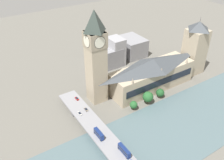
{
  "coord_description": "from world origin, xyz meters",
  "views": [
    {
      "loc": [
        -129.09,
        129.55,
        133.64
      ],
      "look_at": [
        19.93,
        33.0,
        19.56
      ],
      "focal_mm": 40.0,
      "sensor_mm": 36.0,
      "label": 1
    }
  ],
  "objects_px": {
    "car_southbound_lead": "(86,109)",
    "clock_tower": "(96,55)",
    "parliament_hall": "(152,74)",
    "victoria_tower": "(195,48)",
    "double_decker_bus_lead": "(124,150)",
    "car_southbound_extra": "(77,99)",
    "road_bridge": "(117,153)",
    "car_northbound_lead": "(80,113)",
    "double_decker_bus_mid": "(99,134)"
  },
  "relations": [
    {
      "from": "parliament_hall",
      "to": "victoria_tower",
      "type": "xyz_separation_m",
      "value": [
        0.05,
        -54.44,
        12.16
      ]
    },
    {
      "from": "road_bridge",
      "to": "car_northbound_lead",
      "type": "bearing_deg",
      "value": 3.79
    },
    {
      "from": "double_decker_bus_lead",
      "to": "car_southbound_extra",
      "type": "bearing_deg",
      "value": -0.05
    },
    {
      "from": "victoria_tower",
      "to": "car_southbound_extra",
      "type": "xyz_separation_m",
      "value": [
        12.72,
        125.39,
        -19.93
      ]
    },
    {
      "from": "double_decker_bus_lead",
      "to": "double_decker_bus_mid",
      "type": "height_order",
      "value": "double_decker_bus_lead"
    },
    {
      "from": "double_decker_bus_lead",
      "to": "clock_tower",
      "type": "bearing_deg",
      "value": -15.6
    },
    {
      "from": "double_decker_bus_lead",
      "to": "road_bridge",
      "type": "bearing_deg",
      "value": 47.78
    },
    {
      "from": "double_decker_bus_mid",
      "to": "double_decker_bus_lead",
      "type": "bearing_deg",
      "value": -163.96
    },
    {
      "from": "victoria_tower",
      "to": "double_decker_bus_mid",
      "type": "relative_size",
      "value": 5.63
    },
    {
      "from": "parliament_hall",
      "to": "road_bridge",
      "type": "bearing_deg",
      "value": 125.42
    },
    {
      "from": "clock_tower",
      "to": "car_southbound_extra",
      "type": "xyz_separation_m",
      "value": [
        1.61,
        18.76,
        -36.09
      ]
    },
    {
      "from": "clock_tower",
      "to": "double_decker_bus_lead",
      "type": "distance_m",
      "value": 77.81
    },
    {
      "from": "clock_tower",
      "to": "double_decker_bus_mid",
      "type": "relative_size",
      "value": 7.8
    },
    {
      "from": "car_northbound_lead",
      "to": "car_southbound_extra",
      "type": "xyz_separation_m",
      "value": [
        18.58,
        -6.72,
        -0.01
      ]
    },
    {
      "from": "double_decker_bus_mid",
      "to": "car_southbound_extra",
      "type": "relative_size",
      "value": 2.16
    },
    {
      "from": "car_southbound_lead",
      "to": "clock_tower",
      "type": "bearing_deg",
      "value": -51.19
    },
    {
      "from": "car_northbound_lead",
      "to": "car_southbound_lead",
      "type": "height_order",
      "value": "car_northbound_lead"
    },
    {
      "from": "victoria_tower",
      "to": "car_southbound_lead",
      "type": "distance_m",
      "value": 127.28
    },
    {
      "from": "parliament_hall",
      "to": "victoria_tower",
      "type": "bearing_deg",
      "value": -89.94
    },
    {
      "from": "parliament_hall",
      "to": "car_northbound_lead",
      "type": "xyz_separation_m",
      "value": [
        -5.81,
        77.67,
        -7.76
      ]
    },
    {
      "from": "clock_tower",
      "to": "car_southbound_lead",
      "type": "bearing_deg",
      "value": 128.81
    },
    {
      "from": "double_decker_bus_lead",
      "to": "car_southbound_extra",
      "type": "height_order",
      "value": "double_decker_bus_lead"
    },
    {
      "from": "double_decker_bus_mid",
      "to": "car_southbound_extra",
      "type": "height_order",
      "value": "double_decker_bus_mid"
    },
    {
      "from": "car_southbound_lead",
      "to": "car_southbound_extra",
      "type": "relative_size",
      "value": 0.93
    },
    {
      "from": "parliament_hall",
      "to": "car_southbound_extra",
      "type": "distance_m",
      "value": 72.51
    },
    {
      "from": "car_southbound_lead",
      "to": "car_southbound_extra",
      "type": "distance_m",
      "value": 16.91
    },
    {
      "from": "parliament_hall",
      "to": "clock_tower",
      "type": "xyz_separation_m",
      "value": [
        11.16,
        52.19,
        28.32
      ]
    },
    {
      "from": "road_bridge",
      "to": "double_decker_bus_mid",
      "type": "relative_size",
      "value": 15.43
    },
    {
      "from": "victoria_tower",
      "to": "car_southbound_lead",
      "type": "bearing_deg",
      "value": 91.91
    },
    {
      "from": "road_bridge",
      "to": "double_decker_bus_mid",
      "type": "bearing_deg",
      "value": 8.29
    },
    {
      "from": "parliament_hall",
      "to": "car_southbound_lead",
      "type": "height_order",
      "value": "parliament_hall"
    },
    {
      "from": "parliament_hall",
      "to": "road_bridge",
      "type": "distance_m",
      "value": 91.98
    },
    {
      "from": "car_southbound_lead",
      "to": "victoria_tower",
      "type": "bearing_deg",
      "value": -88.09
    },
    {
      "from": "parliament_hall",
      "to": "victoria_tower",
      "type": "relative_size",
      "value": 1.43
    },
    {
      "from": "clock_tower",
      "to": "double_decker_bus_mid",
      "type": "xyz_separation_m",
      "value": [
        -45.75,
        25.04,
        -34.06
      ]
    },
    {
      "from": "victoria_tower",
      "to": "road_bridge",
      "type": "relative_size",
      "value": 0.37
    },
    {
      "from": "victoria_tower",
      "to": "double_decker_bus_lead",
      "type": "relative_size",
      "value": 5.03
    },
    {
      "from": "victoria_tower",
      "to": "car_northbound_lead",
      "type": "bearing_deg",
      "value": 92.54
    },
    {
      "from": "car_northbound_lead",
      "to": "victoria_tower",
      "type": "bearing_deg",
      "value": -87.46
    },
    {
      "from": "road_bridge",
      "to": "clock_tower",
      "type": "bearing_deg",
      "value": -19.2
    },
    {
      "from": "double_decker_bus_mid",
      "to": "car_southbound_lead",
      "type": "bearing_deg",
      "value": -11.19
    },
    {
      "from": "victoria_tower",
      "to": "double_decker_bus_lead",
      "type": "xyz_separation_m",
      "value": [
        -56.28,
        125.44,
        -17.89
      ]
    },
    {
      "from": "double_decker_bus_mid",
      "to": "clock_tower",
      "type": "bearing_deg",
      "value": -28.69
    },
    {
      "from": "road_bridge",
      "to": "double_decker_bus_lead",
      "type": "xyz_separation_m",
      "value": [
        -3.21,
        -3.53,
        3.88
      ]
    },
    {
      "from": "double_decker_bus_lead",
      "to": "car_southbound_extra",
      "type": "relative_size",
      "value": 2.41
    },
    {
      "from": "car_northbound_lead",
      "to": "clock_tower",
      "type": "bearing_deg",
      "value": -56.35
    },
    {
      "from": "victoria_tower",
      "to": "car_southbound_lead",
      "type": "relative_size",
      "value": 13.06
    },
    {
      "from": "road_bridge",
      "to": "car_southbound_lead",
      "type": "xyz_separation_m",
      "value": [
        48.89,
        -3.34,
        1.81
      ]
    },
    {
      "from": "clock_tower",
      "to": "double_decker_bus_lead",
      "type": "xyz_separation_m",
      "value": [
        -67.39,
        18.82,
        -34.05
      ]
    },
    {
      "from": "victoria_tower",
      "to": "car_northbound_lead",
      "type": "relative_size",
      "value": 12.45
    }
  ]
}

